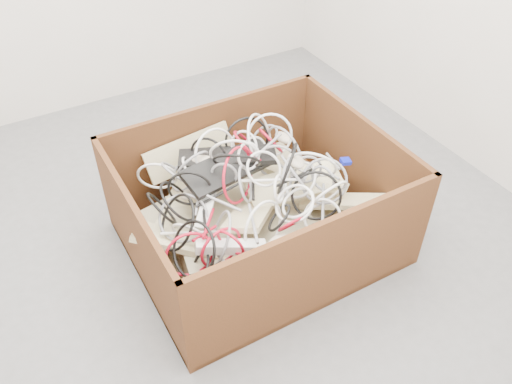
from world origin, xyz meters
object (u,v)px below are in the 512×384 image
vga_plug (346,161)px  cardboard_box (255,222)px  power_strip_left (208,202)px  power_strip_right (231,247)px

vga_plug → cardboard_box: bearing=-175.0°
cardboard_box → power_strip_left: bearing=177.3°
power_strip_right → vga_plug: power_strip_right is taller
power_strip_right → cardboard_box: bearing=65.7°
power_strip_right → vga_plug: (0.70, 0.21, 0.01)m
cardboard_box → power_strip_right: cardboard_box is taller
cardboard_box → power_strip_left: cardboard_box is taller
power_strip_left → power_strip_right: size_ratio=0.99×
power_strip_left → power_strip_right: power_strip_left is taller
vga_plug → power_strip_left: bearing=-173.5°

